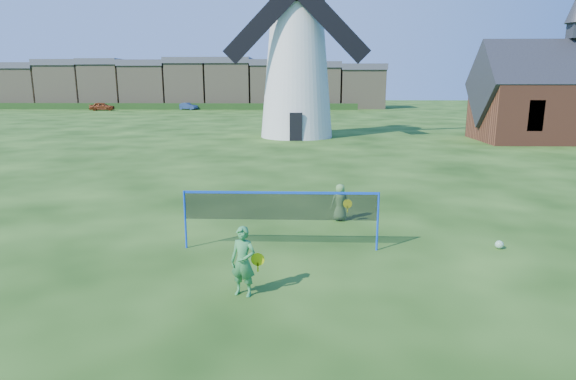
{
  "coord_description": "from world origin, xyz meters",
  "views": [
    {
      "loc": [
        0.64,
        -11.77,
        4.27
      ],
      "look_at": [
        0.2,
        0.5,
        1.5
      ],
      "focal_mm": 29.78,
      "sensor_mm": 36.0,
      "label": 1
    }
  ],
  "objects_px": {
    "windmill": "(297,60)",
    "player_girl": "(243,262)",
    "chapel": "(568,99)",
    "badminton_net": "(281,207)",
    "car_right": "(188,106)",
    "play_ball": "(499,245)",
    "car_left": "(102,106)",
    "player_boy": "(340,202)"
  },
  "relations": [
    {
      "from": "car_left",
      "to": "player_boy",
      "type": "bearing_deg",
      "value": -161.07
    },
    {
      "from": "windmill",
      "to": "player_boy",
      "type": "relative_size",
      "value": 14.05
    },
    {
      "from": "windmill",
      "to": "chapel",
      "type": "height_order",
      "value": "windmill"
    },
    {
      "from": "badminton_net",
      "to": "player_girl",
      "type": "bearing_deg",
      "value": -102.48
    },
    {
      "from": "player_girl",
      "to": "car_right",
      "type": "relative_size",
      "value": 0.44
    },
    {
      "from": "car_left",
      "to": "play_ball",
      "type": "bearing_deg",
      "value": -159.24
    },
    {
      "from": "badminton_net",
      "to": "player_boy",
      "type": "height_order",
      "value": "badminton_net"
    },
    {
      "from": "windmill",
      "to": "badminton_net",
      "type": "relative_size",
      "value": 3.27
    },
    {
      "from": "windmill",
      "to": "player_girl",
      "type": "relative_size",
      "value": 11.32
    },
    {
      "from": "badminton_net",
      "to": "car_right",
      "type": "distance_m",
      "value": 68.02
    },
    {
      "from": "play_ball",
      "to": "player_girl",
      "type": "bearing_deg",
      "value": -154.49
    },
    {
      "from": "player_boy",
      "to": "car_right",
      "type": "relative_size",
      "value": 0.35
    },
    {
      "from": "car_left",
      "to": "car_right",
      "type": "bearing_deg",
      "value": -86.88
    },
    {
      "from": "badminton_net",
      "to": "player_girl",
      "type": "distance_m",
      "value": 2.9
    },
    {
      "from": "car_right",
      "to": "play_ball",
      "type": "bearing_deg",
      "value": -136.02
    },
    {
      "from": "car_left",
      "to": "badminton_net",
      "type": "bearing_deg",
      "value": -163.39
    },
    {
      "from": "windmill",
      "to": "player_boy",
      "type": "xyz_separation_m",
      "value": [
        1.81,
        -23.91,
        -5.43
      ]
    },
    {
      "from": "chapel",
      "to": "car_right",
      "type": "relative_size",
      "value": 3.96
    },
    {
      "from": "player_boy",
      "to": "play_ball",
      "type": "xyz_separation_m",
      "value": [
        4.01,
        -2.5,
        -0.48
      ]
    },
    {
      "from": "windmill",
      "to": "player_boy",
      "type": "distance_m",
      "value": 24.58
    },
    {
      "from": "windmill",
      "to": "player_girl",
      "type": "distance_m",
      "value": 29.92
    },
    {
      "from": "player_boy",
      "to": "car_left",
      "type": "distance_m",
      "value": 68.25
    },
    {
      "from": "play_ball",
      "to": "car_left",
      "type": "bearing_deg",
      "value": 120.61
    },
    {
      "from": "badminton_net",
      "to": "play_ball",
      "type": "height_order",
      "value": "badminton_net"
    },
    {
      "from": "chapel",
      "to": "play_ball",
      "type": "bearing_deg",
      "value": -120.35
    },
    {
      "from": "badminton_net",
      "to": "car_left",
      "type": "distance_m",
      "value": 69.87
    },
    {
      "from": "car_left",
      "to": "windmill",
      "type": "bearing_deg",
      "value": -149.0
    },
    {
      "from": "windmill",
      "to": "chapel",
      "type": "relative_size",
      "value": 1.26
    },
    {
      "from": "chapel",
      "to": "car_left",
      "type": "bearing_deg",
      "value": 143.22
    },
    {
      "from": "badminton_net",
      "to": "car_right",
      "type": "relative_size",
      "value": 1.52
    },
    {
      "from": "player_girl",
      "to": "car_left",
      "type": "relative_size",
      "value": 0.39
    },
    {
      "from": "windmill",
      "to": "car_left",
      "type": "bearing_deg",
      "value": 130.85
    },
    {
      "from": "badminton_net",
      "to": "player_boy",
      "type": "xyz_separation_m",
      "value": [
        1.73,
        2.73,
        -0.55
      ]
    },
    {
      "from": "car_right",
      "to": "badminton_net",
      "type": "bearing_deg",
      "value": -140.63
    },
    {
      "from": "player_boy",
      "to": "chapel",
      "type": "bearing_deg",
      "value": -140.42
    },
    {
      "from": "windmill",
      "to": "play_ball",
      "type": "bearing_deg",
      "value": -77.58
    },
    {
      "from": "chapel",
      "to": "player_girl",
      "type": "xyz_separation_m",
      "value": [
        -20.51,
        -27.21,
        -2.39
      ]
    },
    {
      "from": "car_left",
      "to": "car_right",
      "type": "height_order",
      "value": "car_left"
    },
    {
      "from": "chapel",
      "to": "car_left",
      "type": "relative_size",
      "value": 3.51
    },
    {
      "from": "badminton_net",
      "to": "play_ball",
      "type": "relative_size",
      "value": 22.95
    },
    {
      "from": "player_girl",
      "to": "car_right",
      "type": "distance_m",
      "value": 70.56
    },
    {
      "from": "player_girl",
      "to": "car_left",
      "type": "xyz_separation_m",
      "value": [
        -30.51,
        65.36,
        -0.09
      ]
    }
  ]
}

